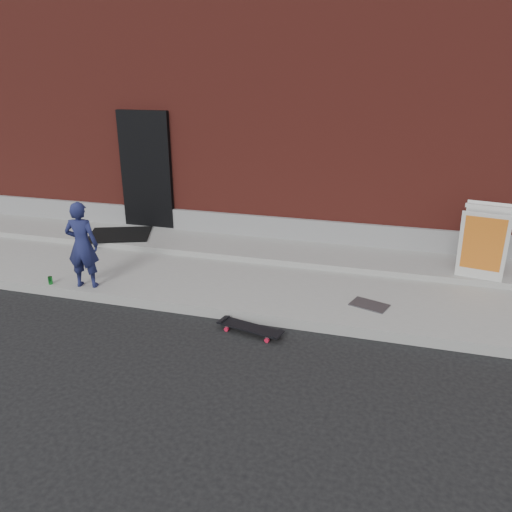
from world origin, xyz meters
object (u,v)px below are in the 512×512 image
(child, at_px, (82,245))
(skateboard, at_px, (250,328))
(soda_can, at_px, (50,280))
(pizza_sign, at_px, (484,242))

(child, xyz_separation_m, skateboard, (2.72, -0.47, -0.73))
(skateboard, xyz_separation_m, soda_can, (-3.29, 0.37, 0.13))
(child, xyz_separation_m, soda_can, (-0.58, -0.09, -0.60))
(skateboard, xyz_separation_m, pizza_sign, (2.99, 2.24, 0.73))
(pizza_sign, height_order, soda_can, pizza_sign)
(pizza_sign, bearing_deg, soda_can, -163.45)
(child, xyz_separation_m, pizza_sign, (5.71, 1.77, 0.00))
(child, relative_size, soda_can, 10.88)
(child, relative_size, pizza_sign, 1.18)
(skateboard, distance_m, soda_can, 3.32)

